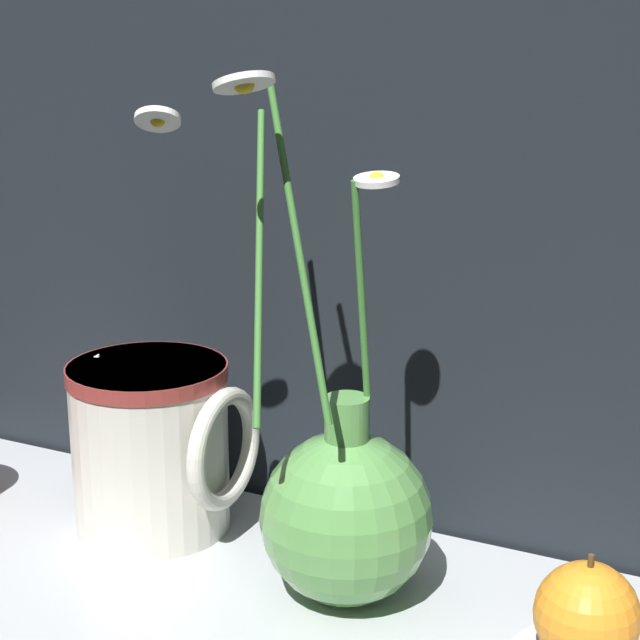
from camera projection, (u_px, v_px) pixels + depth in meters
name	position (u px, v px, depth m)	size (l,w,h in m)	color
ground_plane	(315.00, 620.00, 0.77)	(6.00, 6.00, 0.00)	black
shelf	(315.00, 613.00, 0.76)	(0.88, 0.29, 0.01)	#B2B7BC
vase_with_flowers	(345.00, 511.00, 0.76)	(0.19, 0.15, 0.37)	#59994C
ceramic_pitcher	(153.00, 440.00, 0.86)	(0.15, 0.13, 0.15)	beige
orange_fruit	(586.00, 617.00, 0.67)	(0.07, 0.07, 0.08)	orange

